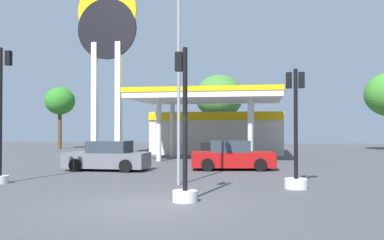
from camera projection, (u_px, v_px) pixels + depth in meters
name	position (u px, v px, depth m)	size (l,w,h in m)	color
ground_plane	(146.00, 205.00, 11.22)	(90.00, 90.00, 0.00)	#47474C
gas_station	(217.00, 127.00, 32.80)	(10.45, 13.29, 4.61)	beige
station_pole_sign	(107.00, 43.00, 30.27)	(4.56, 0.56, 13.17)	white
car_0	(107.00, 157.00, 20.42)	(4.16, 1.92, 1.49)	black
car_2	(232.00, 156.00, 20.78)	(4.41, 2.40, 1.50)	black
traffic_signal_0	(184.00, 158.00, 11.86)	(0.73, 0.73, 4.50)	silver
traffic_signal_2	(296.00, 152.00, 14.35)	(0.81, 0.81, 4.24)	silver
traffic_signal_3	(1.00, 129.00, 15.70)	(0.65, 0.68, 5.25)	silver
tree_0	(60.00, 101.00, 40.87)	(2.97, 2.97, 6.21)	brown
tree_1	(219.00, 97.00, 40.54)	(4.78, 4.78, 7.43)	brown
corner_streetlamp	(178.00, 60.00, 15.17)	(0.24, 1.48, 7.91)	gray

